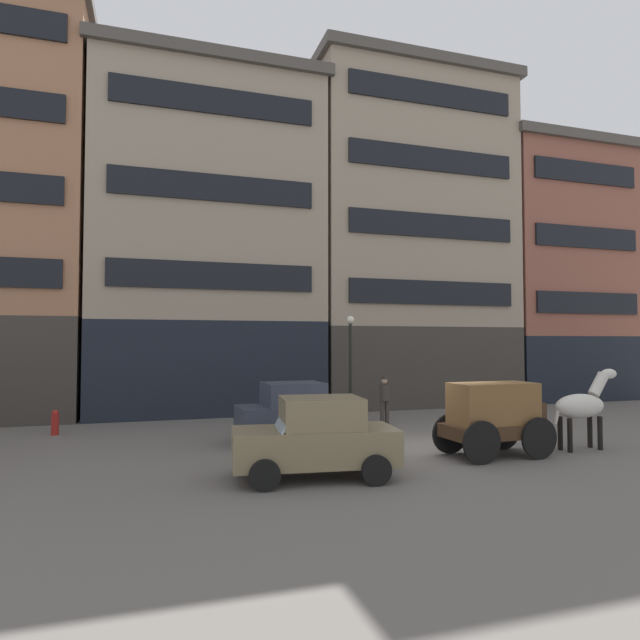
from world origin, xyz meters
name	(u,v)px	position (x,y,z in m)	size (l,w,h in m)	color
ground_plane	(435,449)	(0.00, 0.00, 0.00)	(120.00, 120.00, 0.00)	#605B56
building_far_left	(0,209)	(-13.89, 11.10, 8.59)	(7.26, 6.52, 17.09)	#38332D
building_center_left	(207,242)	(-5.45, 11.10, 7.70)	(10.32, 6.52, 15.31)	black
building_center_right	(404,239)	(4.59, 11.10, 8.44)	(10.47, 6.52, 16.80)	#38332D
building_far_right	(546,272)	(13.50, 11.10, 7.06)	(8.05, 6.52, 14.04)	black
cargo_wagon	(495,414)	(1.04, -1.42, 1.15)	(2.95, 1.60, 1.98)	#3D2819
draft_horse	(582,405)	(3.99, -1.41, 1.27)	(2.35, 0.66, 2.30)	beige
sedan_dark	(297,412)	(-3.53, 2.27, 0.91)	(3.76, 1.98, 1.83)	#333847
sedan_light	(316,438)	(-4.27, -2.18, 0.91)	(3.86, 2.21, 1.83)	#7A6B4C
pedestrian_officer	(385,397)	(0.62, 4.84, 0.98)	(0.48, 0.48, 1.79)	#38332D
streetlamp_curbside	(350,352)	(-0.30, 6.06, 2.67)	(0.32, 0.32, 4.12)	black
fire_hydrant_curbside	(55,422)	(-10.87, 5.79, 0.43)	(0.24, 0.24, 0.83)	maroon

